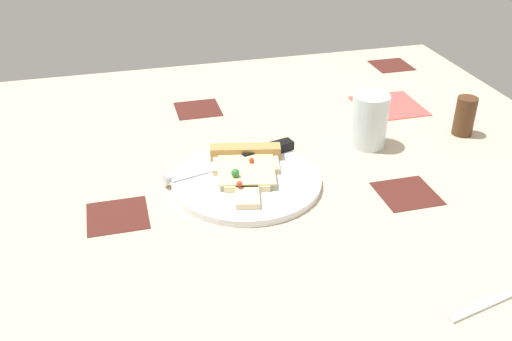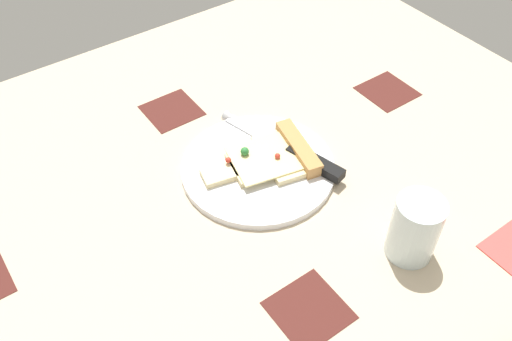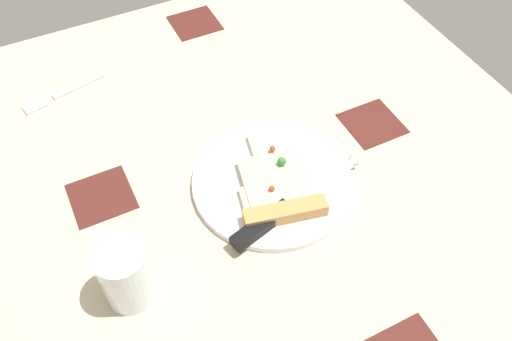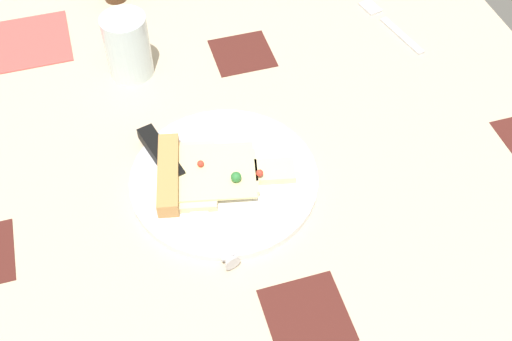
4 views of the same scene
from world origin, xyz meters
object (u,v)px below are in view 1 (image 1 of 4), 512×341
plate (247,181)px  drinking_glass (369,121)px  napkin (389,105)px  pizza_slice (246,166)px  knife (244,157)px  fork (503,295)px  pepper_shaker (465,116)px

plate → drinking_glass: 26.28cm
plate → napkin: bearing=-58.0°
pizza_slice → knife: size_ratio=0.79×
plate → knife: knife is taller
fork → napkin: (56.58, -12.11, -0.20)cm
pizza_slice → drinking_glass: (5.31, -24.16, 2.97)cm
drinking_glass → fork: bearing=179.2°
knife → pepper_shaker: (1.49, -42.98, 1.96)cm
pizza_slice → drinking_glass: 24.92cm
plate → drinking_glass: size_ratio=2.48×
drinking_glass → fork: size_ratio=0.64×
pizza_slice → napkin: bearing=-138.3°
drinking_glass → fork: drinking_glass is taller
plate → pepper_shaker: 44.65cm
plate → knife: bearing=-9.1°
napkin → plate: bearing=122.0°
drinking_glass → napkin: (14.77, -11.54, -4.70)cm
napkin → pizza_slice: bearing=119.4°
drinking_glass → knife: bearing=94.7°
pizza_slice → fork: size_ratio=1.22×
plate → knife: size_ratio=1.02×
pizza_slice → knife: 3.40cm
knife → plate: bearing=156.0°
plate → pizza_slice: (2.54, -0.54, 1.36)cm
pepper_shaker → napkin: pepper_shaker is taller
knife → pepper_shaker: pepper_shaker is taller
drinking_glass → napkin: size_ratio=0.75×
fork → drinking_glass: bearing=166.6°
knife → pepper_shaker: bearing=-102.8°
fork → plate: bearing=-157.2°
knife → fork: knife is taller
pizza_slice → pepper_shaker: 43.69cm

